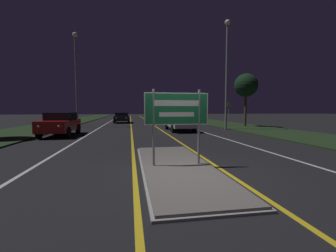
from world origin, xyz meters
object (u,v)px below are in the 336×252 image
car_receding_3 (162,114)px  warning_sign (229,111)px  streetlight_left_near (76,69)px  car_approaching_0 (60,123)px  car_receding_2 (151,115)px  car_approaching_1 (122,117)px  highway_sign (177,112)px  car_receding_1 (160,117)px  streetlight_right_near (227,63)px  car_receding_0 (180,121)px

car_receding_3 → warning_sign: 28.06m
streetlight_left_near → car_approaching_0: 9.26m
streetlight_left_near → car_receding_2: (8.83, 15.18, -4.94)m
car_receding_3 → car_receding_2: bearing=-106.0°
car_receding_2 → car_approaching_1: (-4.70, -9.01, -0.05)m
highway_sign → car_receding_1: bearing=83.7°
car_approaching_1 → car_receding_2: bearing=62.5°
highway_sign → streetlight_left_near: (-6.52, 17.18, 4.07)m
warning_sign → streetlight_left_near: bearing=-180.0°
warning_sign → streetlight_right_near: bearing=-116.9°
highway_sign → car_approaching_1: 23.50m
car_approaching_0 → car_approaching_1: car_approaching_0 is taller
car_receding_3 → car_approaching_0: 37.55m
warning_sign → highway_sign: bearing=-119.1°
streetlight_left_near → warning_sign: (16.07, 0.00, -4.17)m
car_receding_3 → streetlight_right_near: bearing=-88.7°
highway_sign → car_receding_0: size_ratio=0.47×
highway_sign → car_receding_0: highway_sign is taller
highway_sign → car_receding_1: highway_sign is taller
car_receding_0 → car_receding_2: 21.03m
streetlight_left_near → car_receding_0: streetlight_left_near is taller
car_receding_1 → car_approaching_1: 4.96m
warning_sign → car_approaching_1: bearing=152.7°
highway_sign → car_receding_0: bearing=76.9°
highway_sign → car_approaching_0: size_ratio=0.51×
streetlight_right_near → car_receding_2: bearing=101.8°
car_receding_3 → car_approaching_1: 23.18m
highway_sign → car_receding_3: (5.93, 45.00, -0.88)m
car_receding_0 → car_receding_1: size_ratio=1.08×
car_receding_0 → car_receding_2: bearing=90.9°
car_receding_2 → car_receding_3: car_receding_3 is taller
car_receding_3 → car_approaching_1: (-8.32, -21.64, -0.04)m
car_receding_2 → highway_sign: bearing=-94.1°
car_approaching_0 → warning_sign: size_ratio=1.78×
streetlight_left_near → streetlight_right_near: size_ratio=1.01×
highway_sign → streetlight_right_near: size_ratio=0.24×
car_receding_1 → car_receding_2: 8.99m
car_receding_2 → car_receding_3: bearing=74.0°
streetlight_right_near → warning_sign: size_ratio=3.74×
car_approaching_1 → car_receding_3: bearing=69.0°
car_approaching_0 → streetlight_right_near: bearing=9.8°
car_receding_0 → warning_sign: size_ratio=1.94×
streetlight_left_near → car_receding_0: (9.15, -5.85, -4.92)m
car_receding_0 → car_receding_2: (-0.32, 21.03, -0.02)m
streetlight_left_near → streetlight_right_near: 14.36m
streetlight_right_near → car_receding_0: 6.25m
car_receding_2 → car_approaching_0: bearing=-109.6°
streetlight_right_near → car_receding_2: size_ratio=2.03×
streetlight_left_near → car_receding_3: bearing=65.9°
car_receding_2 → warning_sign: size_ratio=1.84×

